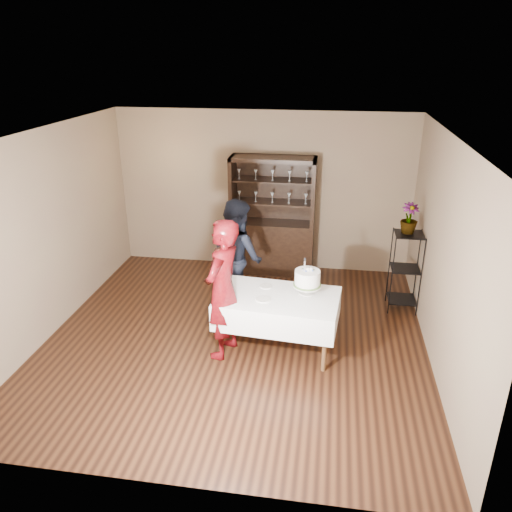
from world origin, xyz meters
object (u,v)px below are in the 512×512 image
Objects in this scene: china_hutch at (272,235)px; cake_table at (278,309)px; plant_etagere at (405,268)px; potted_plant at (409,218)px; woman at (223,290)px; man at (237,257)px; cake at (307,279)px.

china_hutch is 1.27× the size of cake_table.
potted_plant reaches higher than plant_etagere.
plant_etagere is 2.84m from woman.
plant_etagere is at bearing -121.73° from man.
plant_etagere is 0.67× the size of woman.
cake_table is 3.22× the size of cake.
man reaches higher than potted_plant.
cake_table is 0.53m from cake.
cake is 1.88m from potted_plant.
china_hutch reaches higher than cake_table.
cake_table is 0.88× the size of woman.
woman is at bearing -162.15° from cake_table.
plant_etagere is 0.75m from potted_plant.
woman is (-0.28, -2.61, 0.23)m from china_hutch.
plant_etagere is at bearing 41.73° from cake.
cake reaches higher than plant_etagere.
man is at bearing -102.23° from china_hutch.
china_hutch is 1.11× the size of woman.
man is at bearing -168.99° from potted_plant.
man reaches higher than cake_table.
cake is at bearing -72.31° from china_hutch.
cake is at bearing -136.95° from potted_plant.
cake_table is 0.92× the size of man.
china_hutch is 2.33m from plant_etagere.
man is at bearing -163.61° from woman.
china_hutch is 1.52m from man.
potted_plant is at bearing 138.84° from woman.
plant_etagere is 2.45× the size of cake.
china_hutch is 1.67× the size of plant_etagere.
cake_table is at bearing -141.71° from plant_etagere.
woman is 2.88m from potted_plant.
cake is (1.04, -0.78, 0.09)m from man.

